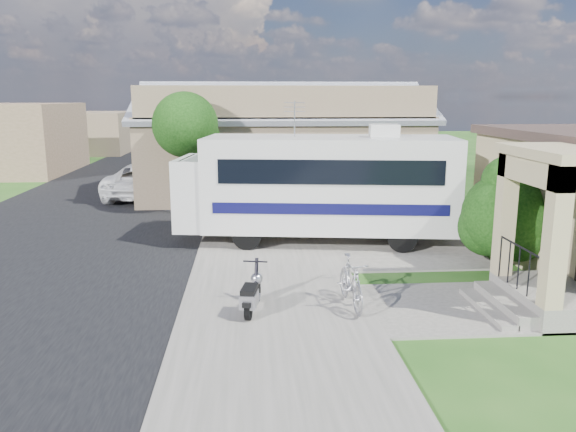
{
  "coord_description": "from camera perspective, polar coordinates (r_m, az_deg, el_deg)",
  "views": [
    {
      "loc": [
        -1.53,
        -11.9,
        4.37
      ],
      "look_at": [
        -0.5,
        2.5,
        1.3
      ],
      "focal_mm": 35.0,
      "sensor_mm": 36.0,
      "label": 1
    }
  ],
  "objects": [
    {
      "name": "street_tree_b",
      "position": [
        31.05,
        -8.21,
        10.08
      ],
      "size": [
        2.44,
        2.4,
        4.73
      ],
      "color": "#312216",
      "rests_on": "ground"
    },
    {
      "name": "distant_bldg_near",
      "position": [
        47.92,
        -20.6,
        7.94
      ],
      "size": [
        8.0,
        7.0,
        3.2
      ],
      "primitive_type": "cube",
      "color": "brown",
      "rests_on": "ground"
    },
    {
      "name": "garden_hose",
      "position": [
        13.22,
        19.67,
        -7.64
      ],
      "size": [
        0.37,
        0.37,
        0.17
      ],
      "primitive_type": "cylinder",
      "color": "#125C15",
      "rests_on": "ground"
    },
    {
      "name": "van",
      "position": [
        32.3,
        -13.34,
        5.36
      ],
      "size": [
        2.74,
        5.76,
        1.62
      ],
      "primitive_type": "imported",
      "rotation": [
        0.0,
        0.0,
        0.09
      ],
      "color": "white",
      "rests_on": "ground"
    },
    {
      "name": "bicycle",
      "position": [
        11.85,
        6.41,
        -6.97
      ],
      "size": [
        0.65,
        1.81,
        1.07
      ],
      "primitive_type": "imported",
      "rotation": [
        0.0,
        0.0,
        0.08
      ],
      "color": "#94939A",
      "rests_on": "ground"
    },
    {
      "name": "motorhome",
      "position": [
        16.94,
        3.16,
        3.29
      ],
      "size": [
        8.48,
        3.62,
        4.22
      ],
      "rotation": [
        0.0,
        0.0,
        -0.13
      ],
      "color": "#B9B9B5",
      "rests_on": "ground"
    },
    {
      "name": "warehouse",
      "position": [
        26.03,
        -0.7,
        6.76
      ],
      "size": [
        12.5,
        8.4,
        5.04
      ],
      "color": "brown",
      "rests_on": "ground"
    },
    {
      "name": "shrub",
      "position": [
        15.31,
        21.34,
        0.39
      ],
      "size": [
        2.4,
        2.29,
        2.95
      ],
      "color": "#312216",
      "rests_on": "ground"
    },
    {
      "name": "pickup_truck",
      "position": [
        25.72,
        -13.96,
        3.62
      ],
      "size": [
        3.42,
        5.91,
        1.55
      ],
      "primitive_type": "imported",
      "rotation": [
        0.0,
        0.0,
        2.98
      ],
      "color": "white",
      "rests_on": "ground"
    },
    {
      "name": "walk_slab",
      "position": [
        12.58,
        17.51,
        -8.79
      ],
      "size": [
        4.0,
        3.0,
        0.05
      ],
      "primitive_type": "cube",
      "color": "#5D5A53",
      "rests_on": "ground"
    },
    {
      "name": "street_tree_c",
      "position": [
        40.03,
        -7.3,
        10.1
      ],
      "size": [
        2.44,
        2.4,
        4.42
      ],
      "color": "#312216",
      "rests_on": "ground"
    },
    {
      "name": "driveway_slab",
      "position": [
        17.24,
        6.18,
        -2.67
      ],
      "size": [
        7.0,
        6.0,
        0.05
      ],
      "primitive_type": "cube",
      "color": "#5D5A53",
      "rests_on": "ground"
    },
    {
      "name": "scooter",
      "position": [
        11.53,
        -3.7,
        -7.96
      ],
      "size": [
        0.6,
        1.47,
        0.97
      ],
      "rotation": [
        0.0,
        0.0,
        -0.18
      ],
      "color": "black",
      "rests_on": "ground"
    },
    {
      "name": "street_slab",
      "position": [
        23.12,
        -18.97,
        0.48
      ],
      "size": [
        9.0,
        80.0,
        0.02
      ],
      "primitive_type": "cube",
      "color": "black",
      "rests_on": "ground"
    },
    {
      "name": "ground",
      "position": [
        12.77,
        3.07,
        -8.03
      ],
      "size": [
        120.0,
        120.0,
        0.0
      ],
      "primitive_type": "plane",
      "color": "#1B4913"
    },
    {
      "name": "street_tree_a",
      "position": [
        21.1,
        -10.1,
        8.78
      ],
      "size": [
        2.44,
        2.4,
        4.58
      ],
      "color": "#312216",
      "rests_on": "ground"
    },
    {
      "name": "sidewalk_slab",
      "position": [
        22.34,
        -2.65,
        0.79
      ],
      "size": [
        4.0,
        80.0,
        0.06
      ],
      "primitive_type": "cube",
      "color": "#5D5A53",
      "rests_on": "ground"
    }
  ]
}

